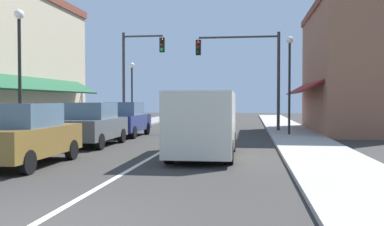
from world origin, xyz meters
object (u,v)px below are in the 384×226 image
object	(u,v)px
van_in_lane	(204,122)
traffic_signal_left_corner	(136,66)
traffic_signal_mast_arm	(250,64)
street_lamp_left_near	(19,57)
street_lamp_right_mid	(289,70)
street_lamp_left_far	(132,83)
parked_car_third_left	(126,119)
parked_car_nearest_left	(25,135)
parked_car_second_left	(93,124)

from	to	relation	value
van_in_lane	traffic_signal_left_corner	size ratio (longest dim) A/B	0.85
traffic_signal_mast_arm	street_lamp_left_near	size ratio (longest dim) A/B	1.13
van_in_lane	street_lamp_right_mid	size ratio (longest dim) A/B	1.02
street_lamp_left_near	street_lamp_left_far	world-z (taller)	street_lamp_left_near
parked_car_third_left	traffic_signal_left_corner	xyz separation A→B (m)	(-0.76, 4.83, 3.12)
parked_car_third_left	street_lamp_right_mid	size ratio (longest dim) A/B	0.80
parked_car_third_left	traffic_signal_mast_arm	distance (m)	8.09
street_lamp_left_near	traffic_signal_left_corner	bearing A→B (deg)	84.19
parked_car_nearest_left	traffic_signal_mast_arm	world-z (taller)	traffic_signal_mast_arm
parked_car_nearest_left	street_lamp_left_far	xyz separation A→B (m)	(-1.94, 17.64, 2.18)
parked_car_nearest_left	parked_car_second_left	xyz separation A→B (m)	(-0.07, 5.34, 0.00)
van_in_lane	street_lamp_left_near	bearing A→B (deg)	173.77
traffic_signal_mast_arm	street_lamp_right_mid	world-z (taller)	traffic_signal_mast_arm
parked_car_third_left	van_in_lane	xyz separation A→B (m)	(4.88, -7.35, 0.27)
parked_car_second_left	parked_car_third_left	distance (m)	4.65
parked_car_nearest_left	parked_car_third_left	size ratio (longest dim) A/B	1.00
van_in_lane	traffic_signal_mast_arm	bearing A→B (deg)	81.65
traffic_signal_left_corner	street_lamp_left_near	bearing A→B (deg)	-95.81
parked_car_nearest_left	parked_car_third_left	bearing A→B (deg)	89.77
parked_car_nearest_left	street_lamp_left_far	world-z (taller)	street_lamp_left_far
van_in_lane	parked_car_nearest_left	bearing A→B (deg)	-152.07
van_in_lane	street_lamp_left_far	world-z (taller)	street_lamp_left_far
traffic_signal_left_corner	van_in_lane	bearing A→B (deg)	-65.16
traffic_signal_left_corner	traffic_signal_mast_arm	bearing A→B (deg)	-7.10
parked_car_second_left	street_lamp_left_far	bearing A→B (deg)	98.79
van_in_lane	street_lamp_left_near	xyz separation A→B (m)	(-6.82, 0.63, 2.29)
parked_car_nearest_left	street_lamp_right_mid	distance (m)	13.91
traffic_signal_left_corner	street_lamp_left_far	bearing A→B (deg)	111.17
parked_car_second_left	traffic_signal_left_corner	size ratio (longest dim) A/B	0.67
van_in_lane	traffic_signal_mast_arm	size ratio (longest dim) A/B	0.89
parked_car_nearest_left	parked_car_second_left	distance (m)	5.34
street_lamp_left_near	street_lamp_right_mid	bearing A→B (deg)	36.57
parked_car_third_left	traffic_signal_left_corner	world-z (taller)	traffic_signal_left_corner
parked_car_third_left	traffic_signal_mast_arm	xyz separation A→B (m)	(6.35, 3.95, 3.10)
parked_car_nearest_left	parked_car_second_left	world-z (taller)	same
traffic_signal_mast_arm	street_lamp_left_near	bearing A→B (deg)	-127.80
parked_car_second_left	street_lamp_left_far	xyz separation A→B (m)	(-1.87, 12.30, 2.18)
traffic_signal_mast_arm	street_lamp_left_near	world-z (taller)	traffic_signal_mast_arm
street_lamp_left_near	parked_car_second_left	bearing A→B (deg)	46.60
traffic_signal_mast_arm	traffic_signal_left_corner	size ratio (longest dim) A/B	0.95
traffic_signal_mast_arm	street_lamp_right_mid	size ratio (longest dim) A/B	1.14
parked_car_nearest_left	parked_car_third_left	world-z (taller)	same
parked_car_nearest_left	traffic_signal_mast_arm	distance (m)	15.59
parked_car_third_left	street_lamp_right_mid	xyz separation A→B (m)	(8.36, 0.91, 2.54)
parked_car_nearest_left	street_lamp_left_near	size ratio (longest dim) A/B	0.80
street_lamp_left_far	street_lamp_left_near	bearing A→B (deg)	-90.34
parked_car_second_left	van_in_lane	world-z (taller)	van_in_lane
parked_car_third_left	traffic_signal_left_corner	distance (m)	5.80
parked_car_nearest_left	street_lamp_left_near	world-z (taller)	street_lamp_left_near
street_lamp_right_mid	traffic_signal_left_corner	bearing A→B (deg)	156.70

